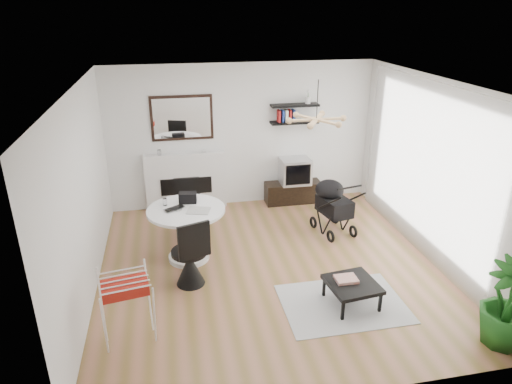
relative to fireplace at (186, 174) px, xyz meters
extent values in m
plane|color=olive|center=(1.10, -2.42, -0.69)|extent=(5.00, 5.00, 0.00)
plane|color=white|center=(1.10, -2.42, 2.01)|extent=(5.00, 5.00, 0.00)
plane|color=white|center=(1.10, 0.08, 0.66)|extent=(5.00, 0.00, 5.00)
plane|color=white|center=(-1.40, -2.42, 0.66)|extent=(0.00, 5.00, 5.00)
plane|color=white|center=(3.60, -2.42, 0.66)|extent=(0.00, 5.00, 5.00)
cube|color=white|center=(3.50, -2.22, 0.66)|extent=(0.04, 3.60, 2.60)
cube|color=white|center=(0.00, 0.00, -0.14)|extent=(1.50, 0.15, 1.10)
cube|color=black|center=(0.00, -0.06, -0.21)|extent=(0.95, 0.06, 0.32)
cube|color=black|center=(0.00, 0.06, 1.06)|extent=(1.12, 0.03, 0.82)
cube|color=white|center=(0.00, 0.04, 1.06)|extent=(1.02, 0.01, 0.72)
cube|color=black|center=(2.07, -0.05, 0.91)|extent=(0.90, 0.25, 0.04)
cube|color=black|center=(2.07, -0.05, 1.23)|extent=(0.90, 0.25, 0.04)
cube|color=black|center=(2.07, -0.12, -0.48)|extent=(1.09, 0.38, 0.41)
cube|color=silver|center=(2.10, -0.12, -0.03)|extent=(0.57, 0.50, 0.50)
cube|color=black|center=(2.10, -0.37, -0.03)|extent=(0.48, 0.01, 0.40)
cylinder|color=white|center=(-0.09, -1.93, -0.65)|extent=(0.63, 0.63, 0.07)
cylinder|color=white|center=(-0.09, -1.93, -0.25)|extent=(0.16, 0.16, 0.74)
cylinder|color=white|center=(-0.09, -1.93, 0.14)|extent=(1.16, 1.16, 0.04)
imported|color=black|center=(-0.23, -1.95, 0.18)|extent=(0.37, 0.33, 0.02)
cube|color=black|center=(-0.05, -1.70, 0.24)|extent=(0.28, 0.19, 0.16)
cube|color=beige|center=(0.09, -2.04, 0.17)|extent=(0.39, 0.35, 0.01)
cylinder|color=white|center=(-0.39, -1.74, 0.22)|extent=(0.07, 0.07, 0.11)
cylinder|color=black|center=(-0.03, -1.19, -0.21)|extent=(0.47, 0.47, 0.05)
cone|color=black|center=(-0.03, -1.19, -0.46)|extent=(0.38, 0.38, 0.45)
cube|color=black|center=(-0.02, -0.98, 0.06)|extent=(0.43, 0.05, 0.48)
cylinder|color=black|center=(-0.10, -2.61, -0.18)|extent=(0.49, 0.49, 0.06)
cone|color=black|center=(-0.10, -2.61, -0.45)|extent=(0.40, 0.40, 0.47)
cube|color=black|center=(-0.03, -2.82, 0.10)|extent=(0.44, 0.18, 0.50)
cube|color=maroon|center=(-0.87, -3.68, 0.08)|extent=(0.54, 0.37, 0.13)
cube|color=black|center=(2.41, -1.50, -0.20)|extent=(0.53, 0.68, 0.29)
ellipsoid|color=black|center=(2.37, -1.33, 0.03)|extent=(0.49, 0.49, 0.35)
cylinder|color=black|center=(2.49, -1.88, 0.28)|extent=(0.44, 0.12, 0.03)
torus|color=black|center=(2.13, -1.27, -0.59)|extent=(0.09, 0.22, 0.21)
torus|color=black|center=(2.57, -1.18, -0.59)|extent=(0.09, 0.22, 0.21)
torus|color=black|center=(2.25, -1.83, -0.59)|extent=(0.09, 0.22, 0.21)
torus|color=black|center=(2.69, -1.74, -0.59)|extent=(0.09, 0.22, 0.21)
cube|color=#AEAEAE|center=(1.83, -3.49, -0.68)|extent=(1.59, 1.15, 0.01)
cube|color=black|center=(1.93, -3.50, -0.38)|extent=(0.69, 0.69, 0.05)
cube|color=black|center=(1.70, -3.80, -0.54)|extent=(0.04, 0.04, 0.27)
cube|color=black|center=(2.22, -3.74, -0.54)|extent=(0.04, 0.04, 0.27)
cube|color=black|center=(1.63, -3.27, -0.54)|extent=(0.04, 0.04, 0.27)
cube|color=black|center=(2.16, -3.21, -0.54)|extent=(0.04, 0.04, 0.27)
cube|color=#C54931|center=(1.87, -3.44, -0.34)|extent=(0.28, 0.22, 0.04)
imported|color=#1B5618|center=(3.35, -4.54, -0.15)|extent=(0.67, 0.67, 1.07)
camera|label=1|loc=(-0.27, -8.15, 2.98)|focal=32.00mm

